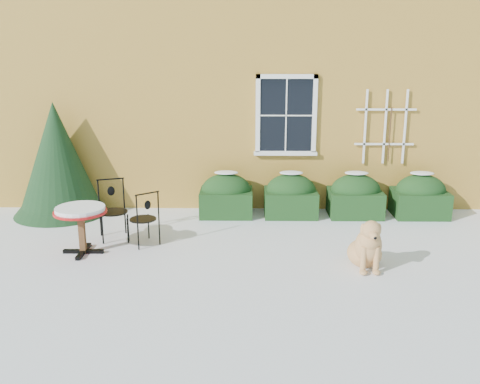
{
  "coord_description": "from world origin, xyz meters",
  "views": [
    {
      "loc": [
        0.13,
        -7.84,
        3.29
      ],
      "look_at": [
        0.0,
        1.0,
        0.9
      ],
      "focal_mm": 40.0,
      "sensor_mm": 36.0,
      "label": 1
    }
  ],
  "objects_px": {
    "evergreen_shrub": "(58,170)",
    "dog": "(367,247)",
    "patio_chair_far": "(113,209)",
    "bistro_table": "(81,215)",
    "patio_chair_near": "(144,218)"
  },
  "relations": [
    {
      "from": "bistro_table",
      "to": "dog",
      "type": "distance_m",
      "value": 4.6
    },
    {
      "from": "evergreen_shrub",
      "to": "dog",
      "type": "distance_m",
      "value": 6.31
    },
    {
      "from": "patio_chair_near",
      "to": "dog",
      "type": "distance_m",
      "value": 3.73
    },
    {
      "from": "evergreen_shrub",
      "to": "dog",
      "type": "xyz_separation_m",
      "value": [
        5.65,
        -2.76,
        -0.58
      ]
    },
    {
      "from": "evergreen_shrub",
      "to": "patio_chair_near",
      "type": "bearing_deg",
      "value": -41.02
    },
    {
      "from": "bistro_table",
      "to": "dog",
      "type": "height_order",
      "value": "dog"
    },
    {
      "from": "bistro_table",
      "to": "patio_chair_near",
      "type": "bearing_deg",
      "value": 23.53
    },
    {
      "from": "patio_chair_far",
      "to": "dog",
      "type": "bearing_deg",
      "value": -36.66
    },
    {
      "from": "evergreen_shrub",
      "to": "dog",
      "type": "relative_size",
      "value": 2.4
    },
    {
      "from": "patio_chair_far",
      "to": "dog",
      "type": "height_order",
      "value": "patio_chair_far"
    },
    {
      "from": "bistro_table",
      "to": "patio_chair_near",
      "type": "xyz_separation_m",
      "value": [
        0.95,
        0.41,
        -0.18
      ]
    },
    {
      "from": "patio_chair_far",
      "to": "dog",
      "type": "distance_m",
      "value": 4.42
    },
    {
      "from": "bistro_table",
      "to": "patio_chair_far",
      "type": "bearing_deg",
      "value": 66.32
    },
    {
      "from": "patio_chair_near",
      "to": "patio_chair_far",
      "type": "bearing_deg",
      "value": -67.41
    },
    {
      "from": "bistro_table",
      "to": "patio_chair_far",
      "type": "relative_size",
      "value": 0.82
    }
  ]
}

